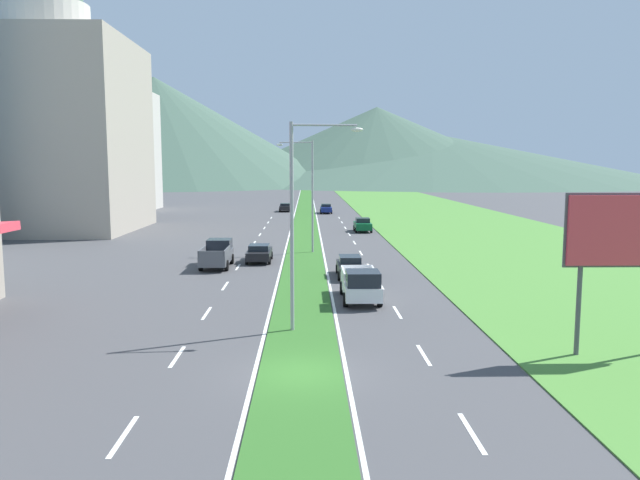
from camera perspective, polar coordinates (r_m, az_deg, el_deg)
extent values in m
plane|color=#424244|center=(23.53, -1.84, -12.46)|extent=(600.00, 600.00, 0.00)
cube|color=#2D6023|center=(82.56, -1.41, 1.57)|extent=(3.20, 240.00, 0.06)
cube|color=#477F33|center=(85.02, 12.62, 1.56)|extent=(24.00, 240.00, 0.06)
cube|color=silver|center=(19.49, -17.90, -17.05)|extent=(0.16, 2.80, 0.01)
cube|color=silver|center=(26.21, -13.20, -10.57)|extent=(0.16, 2.80, 0.01)
cube|color=silver|center=(33.23, -10.55, -6.75)|extent=(0.16, 2.80, 0.01)
cube|color=silver|center=(40.40, -8.86, -4.26)|extent=(0.16, 2.80, 0.01)
cube|color=silver|center=(47.64, -7.69, -2.52)|extent=(0.16, 2.80, 0.01)
cube|color=silver|center=(54.93, -6.82, -1.25)|extent=(0.16, 2.80, 0.01)
cube|color=silver|center=(62.24, -6.16, -0.27)|extent=(0.16, 2.80, 0.01)
cube|color=silver|center=(69.58, -5.64, 0.50)|extent=(0.16, 2.80, 0.01)
cube|color=silver|center=(76.94, -5.22, 1.13)|extent=(0.16, 2.80, 0.01)
cube|color=silver|center=(84.30, -4.88, 1.64)|extent=(0.16, 2.80, 0.01)
cube|color=silver|center=(91.67, -4.58, 2.08)|extent=(0.16, 2.80, 0.01)
cube|color=silver|center=(19.35, 13.99, -17.09)|extent=(0.16, 2.80, 0.01)
cube|color=silver|center=(26.11, 9.67, -10.55)|extent=(0.16, 2.80, 0.01)
cube|color=silver|center=(33.15, 7.24, -6.72)|extent=(0.16, 2.80, 0.01)
cube|color=silver|center=(40.33, 5.70, -4.23)|extent=(0.16, 2.80, 0.01)
cube|color=silver|center=(47.58, 4.63, -2.50)|extent=(0.16, 2.80, 0.01)
cube|color=silver|center=(54.88, 3.84, -1.22)|extent=(0.16, 2.80, 0.01)
cube|color=silver|center=(62.20, 3.24, -0.24)|extent=(0.16, 2.80, 0.01)
cube|color=silver|center=(69.54, 2.76, 0.53)|extent=(0.16, 2.80, 0.01)
cube|color=silver|center=(76.90, 2.38, 1.15)|extent=(0.16, 2.80, 0.01)
cube|color=silver|center=(84.27, 2.07, 1.66)|extent=(0.16, 2.80, 0.01)
cube|color=silver|center=(91.64, 1.80, 2.09)|extent=(0.16, 2.80, 0.01)
cube|color=silver|center=(82.58, -2.62, 1.55)|extent=(0.16, 240.00, 0.01)
cube|color=silver|center=(82.57, -0.19, 1.56)|extent=(0.16, 240.00, 0.01)
cube|color=#9E9384|center=(80.40, -23.88, 8.86)|extent=(19.60, 19.60, 22.55)
cylinder|color=beige|center=(82.04, -24.35, 18.11)|extent=(10.20, 10.20, 3.88)
cube|color=#B7B2A8|center=(113.87, -18.30, 7.88)|extent=(12.12, 12.12, 20.57)
cone|color=#3D5647|center=(260.68, -15.17, 9.80)|extent=(153.82, 153.82, 43.32)
cone|color=#3D5647|center=(285.74, 5.32, 8.85)|extent=(158.12, 158.12, 34.43)
cone|color=#3D5647|center=(287.02, 10.40, 7.54)|extent=(213.33, 213.33, 22.27)
cylinder|color=#99999E|center=(28.43, -2.65, 1.08)|extent=(0.18, 0.18, 9.82)
cylinder|color=#99999E|center=(28.44, 0.41, 10.69)|extent=(3.04, 0.30, 0.10)
ellipsoid|color=silver|center=(28.61, 3.49, 10.26)|extent=(0.56, 0.28, 0.20)
cylinder|color=#99999E|center=(54.55, -0.70, 4.02)|extent=(0.18, 0.18, 10.01)
cylinder|color=#99999E|center=(54.65, -2.27, 9.11)|extent=(2.93, 0.37, 0.10)
ellipsoid|color=silver|center=(54.83, -3.81, 8.89)|extent=(0.56, 0.28, 0.20)
cylinder|color=#4C4C51|center=(27.31, 23.00, -6.11)|extent=(0.20, 0.20, 3.81)
cube|color=#D83847|center=(27.35, 26.27, 0.80)|extent=(4.28, 0.16, 2.84)
cube|color=#4C4C51|center=(27.46, 26.16, 0.83)|extent=(4.48, 0.08, 3.04)
cube|color=black|center=(104.25, -3.28, 3.04)|extent=(1.86, 4.23, 0.69)
cube|color=black|center=(104.05, -3.28, 3.34)|extent=(1.60, 1.86, 0.42)
cylinder|color=black|center=(105.62, -3.73, 2.90)|extent=(0.22, 0.64, 0.64)
cylinder|color=black|center=(105.56, -2.76, 2.91)|extent=(0.22, 0.64, 0.64)
cylinder|color=black|center=(103.01, -3.80, 2.80)|extent=(0.22, 0.64, 0.64)
cylinder|color=black|center=(102.94, -2.80, 2.80)|extent=(0.22, 0.64, 0.64)
cube|color=black|center=(50.05, -5.69, -1.30)|extent=(1.87, 4.43, 0.65)
cube|color=black|center=(49.80, -5.71, -0.70)|extent=(1.61, 1.95, 0.46)
cylinder|color=black|center=(51.53, -6.57, -1.43)|extent=(0.22, 0.64, 0.64)
cylinder|color=black|center=(51.39, -4.57, -1.43)|extent=(0.22, 0.64, 0.64)
cylinder|color=black|center=(48.83, -6.86, -1.91)|extent=(0.22, 0.64, 0.64)
cylinder|color=black|center=(48.68, -4.76, -1.91)|extent=(0.22, 0.64, 0.64)
cube|color=black|center=(43.13, 2.82, -2.63)|extent=(1.71, 4.60, 0.61)
cube|color=black|center=(43.22, 2.81, -1.84)|extent=(1.47, 2.02, 0.54)
cylinder|color=black|center=(41.85, 4.08, -3.37)|extent=(0.22, 0.64, 0.64)
cylinder|color=black|center=(41.73, 1.83, -3.38)|extent=(0.22, 0.64, 0.64)
cylinder|color=black|center=(44.65, 3.74, -2.71)|extent=(0.22, 0.64, 0.64)
cylinder|color=black|center=(44.53, 1.63, -2.72)|extent=(0.22, 0.64, 0.64)
cube|color=navy|center=(100.24, 0.56, 2.91)|extent=(1.80, 4.48, 0.73)
cube|color=black|center=(100.38, 0.56, 3.26)|extent=(1.55, 1.97, 0.47)
cylinder|color=black|center=(98.92, 1.09, 2.64)|extent=(0.22, 0.64, 0.64)
cylinder|color=black|center=(98.86, 0.08, 2.64)|extent=(0.22, 0.64, 0.64)
cylinder|color=black|center=(101.69, 1.02, 2.76)|extent=(0.22, 0.64, 0.64)
cylinder|color=black|center=(101.63, 0.05, 2.76)|extent=(0.22, 0.64, 0.64)
cube|color=#0C5128|center=(72.50, 4.01, 1.34)|extent=(1.87, 4.23, 0.78)
cube|color=black|center=(72.61, 4.00, 1.86)|extent=(1.61, 1.86, 0.53)
cylinder|color=black|center=(71.33, 4.82, 0.93)|extent=(0.22, 0.64, 0.64)
cylinder|color=black|center=(71.17, 3.38, 0.92)|extent=(0.22, 0.64, 0.64)
cylinder|color=black|center=(73.93, 4.61, 1.14)|extent=(0.22, 0.64, 0.64)
cylinder|color=black|center=(73.77, 3.22, 1.14)|extent=(0.22, 0.64, 0.64)
cube|color=silver|center=(35.71, 3.78, -4.38)|extent=(2.00, 5.40, 0.80)
cube|color=black|center=(33.99, 4.03, -3.59)|extent=(1.84, 2.00, 0.80)
cube|color=silver|center=(36.76, 5.10, -3.08)|extent=(0.10, 3.20, 0.44)
cube|color=silver|center=(36.60, 2.17, -3.10)|extent=(0.10, 3.20, 0.44)
cube|color=silver|center=(38.19, 3.44, -2.68)|extent=(1.84, 0.10, 0.44)
cylinder|color=black|center=(34.31, 5.62, -5.55)|extent=(0.26, 0.80, 0.80)
cylinder|color=black|center=(34.14, 2.40, -5.59)|extent=(0.26, 0.80, 0.80)
cylinder|color=black|center=(37.46, 5.03, -4.48)|extent=(0.26, 0.80, 0.80)
cylinder|color=black|center=(37.30, 2.09, -4.50)|extent=(0.26, 0.80, 0.80)
cube|color=#515459|center=(47.73, -9.63, -1.58)|extent=(2.00, 5.40, 0.80)
cube|color=black|center=(49.19, -9.38, -0.38)|extent=(1.84, 2.00, 0.80)
cube|color=#515459|center=(46.72, -10.98, -1.02)|extent=(0.10, 3.20, 0.44)
cube|color=#515459|center=(46.43, -8.70, -1.02)|extent=(0.10, 3.20, 0.44)
cube|color=#515459|center=(45.05, -10.14, -1.30)|extent=(1.84, 0.10, 0.44)
cylinder|color=black|center=(49.52, -10.45, -1.75)|extent=(0.26, 0.80, 0.80)
cylinder|color=black|center=(49.25, -8.24, -1.76)|extent=(0.26, 0.80, 0.80)
cylinder|color=black|center=(46.36, -11.09, -2.36)|extent=(0.26, 0.80, 0.80)
cylinder|color=black|center=(46.07, -8.73, -2.37)|extent=(0.26, 0.80, 0.80)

